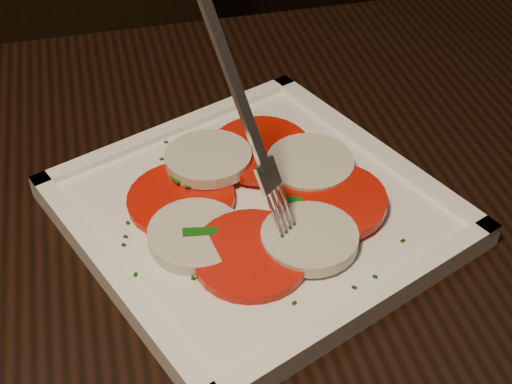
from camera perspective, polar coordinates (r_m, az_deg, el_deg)
name	(u,v)px	position (r m, az deg, el deg)	size (l,w,h in m)	color
table	(219,347)	(0.63, -2.95, -12.32)	(1.22, 0.83, 0.75)	black
chair	(115,28)	(1.35, -11.23, 12.77)	(0.49, 0.49, 0.93)	black
plate	(256,213)	(0.58, 0.00, -1.67)	(0.27, 0.27, 0.01)	white
caprese_salad	(256,198)	(0.57, 0.00, -0.48)	(0.21, 0.21, 0.02)	red
fork	(236,113)	(0.50, -1.63, 6.33)	(0.03, 0.08, 0.17)	white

